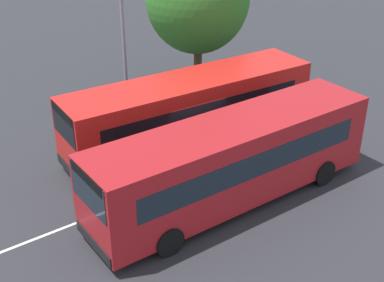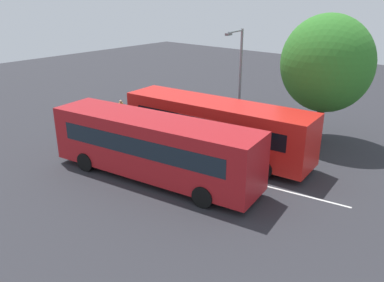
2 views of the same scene
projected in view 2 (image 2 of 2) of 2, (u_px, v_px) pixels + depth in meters
name	position (u px, v px, depth m)	size (l,w,h in m)	color
ground_plane	(186.00, 166.00, 21.01)	(77.83, 77.83, 0.00)	#2B2B30
bus_far_left	(216.00, 126.00, 21.83)	(11.12, 3.57, 3.08)	red
bus_center_left	(153.00, 146.00, 19.08)	(11.17, 4.11, 3.08)	#AD191E
pedestrian	(121.00, 109.00, 27.68)	(0.45, 0.45, 1.60)	#232833
street_lamp	(239.00, 74.00, 24.62)	(0.51, 2.19, 6.58)	gray
depot_tree	(327.00, 64.00, 22.89)	(5.40, 4.86, 7.59)	#4C3823
lane_stripe_outer_left	(186.00, 166.00, 21.01)	(16.82, 0.12, 0.01)	silver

